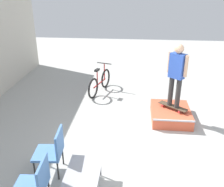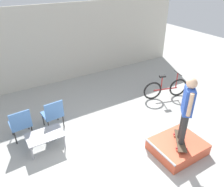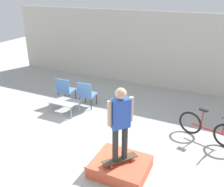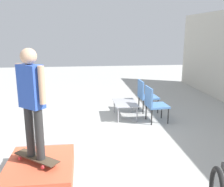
{
  "view_description": "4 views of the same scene",
  "coord_description": "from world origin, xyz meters",
  "views": [
    {
      "loc": [
        -4.58,
        0.55,
        3.42
      ],
      "look_at": [
        0.61,
        1.06,
        1.1
      ],
      "focal_mm": 40.0,
      "sensor_mm": 36.0,
      "label": 1
    },
    {
      "loc": [
        -2.0,
        -3.12,
        4.02
      ],
      "look_at": [
        0.61,
        1.2,
        1.15
      ],
      "focal_mm": 35.0,
      "sensor_mm": 36.0,
      "label": 2
    },
    {
      "loc": [
        3.27,
        -4.58,
        3.88
      ],
      "look_at": [
        0.59,
        1.11,
        1.14
      ],
      "focal_mm": 40.0,
      "sensor_mm": 36.0,
      "label": 3
    },
    {
      "loc": [
        5.18,
        0.25,
        2.28
      ],
      "look_at": [
        0.29,
        0.84,
        1.07
      ],
      "focal_mm": 40.0,
      "sensor_mm": 36.0,
      "label": 4
    }
  ],
  "objects": [
    {
      "name": "coffee_table",
      "position": [
        -1.26,
        1.38,
        0.38
      ],
      "size": [
        0.91,
        0.6,
        0.42
      ],
      "color": "#9E9EA3",
      "rests_on": "ground_plane"
    },
    {
      "name": "ground_plane",
      "position": [
        0.0,
        0.0,
        0.0
      ],
      "size": [
        24.0,
        24.0,
        0.0
      ],
      "primitive_type": "plane",
      "color": "#A8A8A3"
    },
    {
      "name": "skateboard_on_ramp",
      "position": [
        1.53,
        -0.5,
        0.38
      ],
      "size": [
        0.67,
        0.77,
        0.07
      ],
      "rotation": [
        0.0,
        0.0,
        0.89
      ],
      "color": "#473828",
      "rests_on": "skate_ramp_box"
    },
    {
      "name": "person_skater",
      "position": [
        1.53,
        -0.5,
        1.37
      ],
      "size": [
        0.4,
        0.45,
        1.67
      ],
      "rotation": [
        0.0,
        0.0,
        0.86
      ],
      "color": "#2D2D2D",
      "rests_on": "skateboard_on_ramp"
    },
    {
      "name": "bicycle",
      "position": [
        3.14,
        1.72,
        0.36
      ],
      "size": [
        1.6,
        0.64,
        0.93
      ],
      "rotation": [
        0.0,
        0.0,
        -0.29
      ],
      "color": "black",
      "rests_on": "ground_plane"
    },
    {
      "name": "patio_chair_left",
      "position": [
        -1.69,
        2.05,
        0.52
      ],
      "size": [
        0.55,
        0.55,
        0.93
      ],
      "rotation": [
        0.0,
        0.0,
        3.2
      ],
      "color": "black",
      "rests_on": "ground_plane"
    },
    {
      "name": "skate_ramp_box",
      "position": [
        1.52,
        -0.46,
        0.15
      ],
      "size": [
        1.26,
        1.03,
        0.32
      ],
      "color": "#DB5638",
      "rests_on": "ground_plane"
    },
    {
      "name": "patio_chair_right",
      "position": [
        -0.81,
        2.05,
        0.52
      ],
      "size": [
        0.56,
        0.56,
        0.93
      ],
      "rotation": [
        0.0,
        0.0,
        3.21
      ],
      "color": "black",
      "rests_on": "ground_plane"
    }
  ]
}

